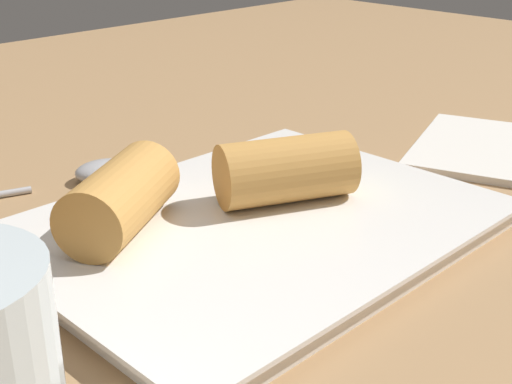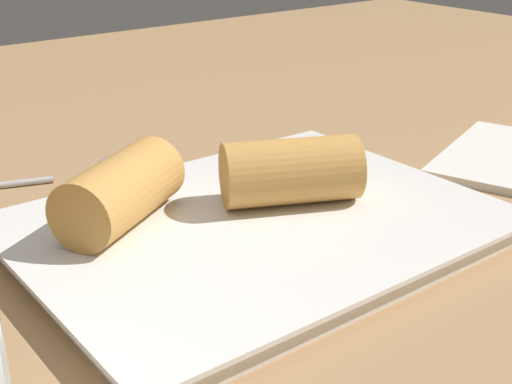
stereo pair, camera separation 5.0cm
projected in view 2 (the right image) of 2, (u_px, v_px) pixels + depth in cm
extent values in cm
cube|color=#A87F54|center=(232.00, 270.00, 42.67)|extent=(180.00, 140.00, 2.00)
cube|color=white|center=(256.00, 230.00, 43.98)|extent=(27.29, 20.75, 1.20)
cube|color=white|center=(256.00, 219.00, 43.69)|extent=(28.39, 21.58, 0.30)
cylinder|color=#D19347|center=(291.00, 171.00, 45.01)|extent=(9.57, 7.45, 4.18)
sphere|color=#6B9E47|center=(346.00, 167.00, 45.73)|extent=(2.72, 2.72, 2.72)
cylinder|color=#D19347|center=(120.00, 191.00, 42.00)|extent=(9.54, 8.00, 4.18)
sphere|color=beige|center=(151.00, 170.00, 45.15)|extent=(2.72, 2.72, 2.72)
ellipsoid|color=#B2B2B7|center=(126.00, 164.00, 54.13)|extent=(5.26, 4.63, 1.52)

